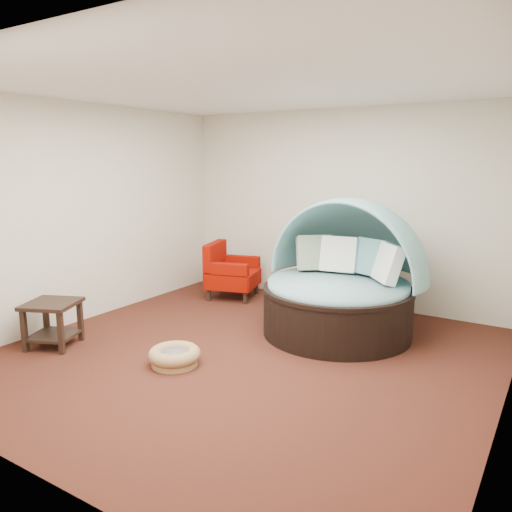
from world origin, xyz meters
The scene contains 9 objects.
floor centered at (0.00, 0.00, 0.00)m, with size 5.00×5.00×0.00m, color #471C14.
wall_back centered at (0.00, 2.50, 1.40)m, with size 5.00×5.00×0.00m, color beige.
wall_front centered at (0.00, -2.50, 1.40)m, with size 5.00×5.00×0.00m, color beige.
wall_left centered at (-2.50, 0.00, 1.40)m, with size 5.00×5.00×0.00m, color beige.
ceiling centered at (0.00, 0.00, 2.80)m, with size 5.00×5.00×0.00m, color white.
canopy_daybed centered at (0.56, 1.27, 0.76)m, with size 2.03×1.94×1.65m.
pet_basket centered at (-0.48, -0.60, 0.10)m, with size 0.70×0.70×0.19m.
red_armchair centered at (-1.50, 1.82, 0.39)m, with size 0.89×0.89×0.85m.
side_table centered at (-2.00, -0.93, 0.33)m, with size 0.71×0.71×0.52m.
Camera 1 is at (2.82, -4.25, 2.09)m, focal length 35.00 mm.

